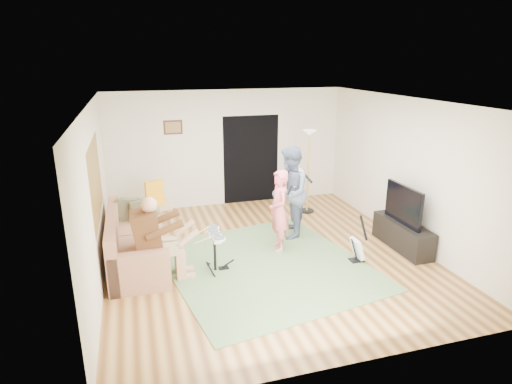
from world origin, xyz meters
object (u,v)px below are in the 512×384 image
sofa (132,247)px  torchiere_lamp (309,157)px  guitarist (290,193)px  guitar_spare (358,248)px  tv_cabinet (402,235)px  television (403,205)px  drum_kit (215,254)px  singer (279,211)px  dining_chair (159,211)px

sofa → torchiere_lamp: (3.87, 1.59, 0.99)m
guitarist → guitar_spare: size_ratio=2.11×
tv_cabinet → television: television is taller
drum_kit → torchiere_lamp: size_ratio=0.37×
tv_cabinet → drum_kit: bearing=178.7°
sofa → guitarist: bearing=7.3°
sofa → singer: bearing=-3.5°
guitarist → dining_chair: 2.74m
singer → television: (2.17, -0.57, 0.10)m
tv_cabinet → singer: bearing=165.6°
guitar_spare → torchiere_lamp: torchiere_lamp is taller
sofa → drum_kit: (1.30, -0.65, 0.01)m
television → guitarist: bearing=147.9°
drum_kit → torchiere_lamp: torchiere_lamp is taller
guitar_spare → torchiere_lamp: bearing=86.6°
singer → guitarist: (0.41, 0.54, 0.15)m
sofa → singer: 2.62m
guitarist → sofa: bearing=-64.1°
guitarist → television: (1.77, -1.11, -0.05)m
singer → torchiere_lamp: bearing=145.8°
sofa → singer: singer is taller
drum_kit → dining_chair: size_ratio=0.73×
sofa → guitar_spare: bearing=-15.1°
dining_chair → television: size_ratio=0.95×
drum_kit → television: 3.49m
tv_cabinet → guitarist: bearing=148.6°
torchiere_lamp → dining_chair: size_ratio=1.95×
singer → torchiere_lamp: (1.30, 1.75, 0.54)m
sofa → guitar_spare: sofa is taller
guitarist → dining_chair: size_ratio=1.86×
drum_kit → tv_cabinet: bearing=-1.3°
guitar_spare → television: bearing=15.0°
singer → guitarist: size_ratio=0.84×
singer → tv_cabinet: size_ratio=1.07×
singer → torchiere_lamp: 2.24m
sofa → dining_chair: (0.57, 1.57, 0.04)m
drum_kit → guitar_spare: bearing=-8.3°
torchiere_lamp → tv_cabinet: 2.70m
torchiere_lamp → dining_chair: torchiere_lamp is taller
sofa → torchiere_lamp: torchiere_lamp is taller
dining_chair → television: 4.80m
guitar_spare → dining_chair: 4.07m
sofa → tv_cabinet: sofa is taller
singer → guitar_spare: bearing=55.9°
dining_chair → tv_cabinet: dining_chair is taller
singer → television: size_ratio=1.48×
singer → dining_chair: bearing=-128.4°
sofa → tv_cabinet: size_ratio=1.59×
torchiere_lamp → dining_chair: (-3.30, -0.02, -0.94)m
drum_kit → singer: bearing=21.1°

